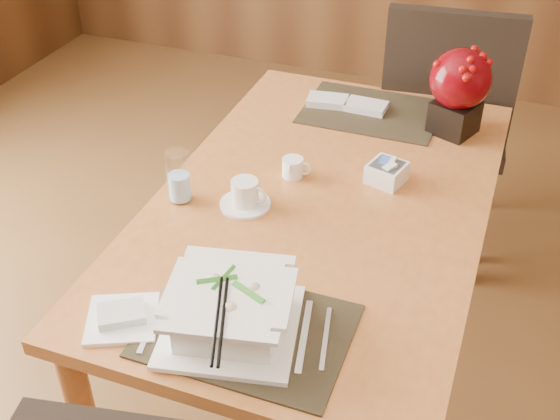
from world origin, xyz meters
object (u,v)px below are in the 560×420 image
(sugar_caddy, at_px, (387,173))
(berry_decor, at_px, (459,87))
(soup_setting, at_px, (230,311))
(coffee_cup, at_px, (245,195))
(water_glass, at_px, (179,177))
(dining_table, at_px, (321,226))
(creamer_jug, at_px, (293,167))
(far_chair, at_px, (444,116))
(bread_plate, at_px, (122,319))

(sugar_caddy, distance_m, berry_decor, 0.41)
(soup_setting, relative_size, coffee_cup, 2.44)
(water_glass, bearing_deg, sugar_caddy, 29.34)
(coffee_cup, relative_size, water_glass, 0.93)
(dining_table, bearing_deg, coffee_cup, -150.64)
(soup_setting, bearing_deg, berry_decor, 61.80)
(creamer_jug, relative_size, berry_decor, 0.28)
(sugar_caddy, relative_size, berry_decor, 0.35)
(far_chair, bearing_deg, dining_table, 71.46)
(soup_setting, distance_m, bread_plate, 0.25)
(dining_table, distance_m, sugar_caddy, 0.24)
(water_glass, height_order, bread_plate, water_glass)
(sugar_caddy, xyz_separation_m, far_chair, (0.06, 0.76, -0.19))
(berry_decor, relative_size, far_chair, 0.27)
(water_glass, bearing_deg, creamer_jug, 41.55)
(sugar_caddy, bearing_deg, berry_decor, 69.73)
(dining_table, height_order, sugar_caddy, sugar_caddy)
(berry_decor, bearing_deg, creamer_jug, -132.89)
(soup_setting, relative_size, sugar_caddy, 3.53)
(berry_decor, bearing_deg, far_chair, 100.26)
(dining_table, height_order, bread_plate, bread_plate)
(coffee_cup, distance_m, bread_plate, 0.52)
(dining_table, height_order, far_chair, far_chair)
(dining_table, bearing_deg, water_glass, -158.90)
(soup_setting, distance_m, far_chair, 1.51)
(coffee_cup, height_order, sugar_caddy, coffee_cup)
(creamer_jug, bearing_deg, far_chair, 65.17)
(water_glass, bearing_deg, coffee_cup, 11.33)
(dining_table, xyz_separation_m, bread_plate, (-0.28, -0.62, 0.10))
(creamer_jug, xyz_separation_m, sugar_caddy, (0.26, 0.07, 0.00))
(berry_decor, distance_m, far_chair, 0.52)
(coffee_cup, bearing_deg, soup_setting, -71.07)
(berry_decor, relative_size, bread_plate, 1.81)
(creamer_jug, relative_size, sugar_caddy, 0.82)
(soup_setting, height_order, water_glass, water_glass)
(creamer_jug, xyz_separation_m, bread_plate, (-0.16, -0.70, -0.02))
(coffee_cup, height_order, berry_decor, berry_decor)
(coffee_cup, height_order, water_glass, water_glass)
(sugar_caddy, relative_size, bread_plate, 0.63)
(coffee_cup, xyz_separation_m, sugar_caddy, (0.34, 0.25, -0.01))
(coffee_cup, xyz_separation_m, creamer_jug, (0.07, 0.19, -0.01))
(bread_plate, xyz_separation_m, far_chair, (0.48, 1.53, -0.16))
(water_glass, distance_m, creamer_jug, 0.34)
(far_chair, bearing_deg, creamer_jug, 62.92)
(creamer_jug, height_order, berry_decor, berry_decor)
(berry_decor, bearing_deg, sugar_caddy, -110.27)
(far_chair, bearing_deg, water_glass, 55.58)
(soup_setting, xyz_separation_m, coffee_cup, (-0.16, 0.45, -0.02))
(sugar_caddy, distance_m, bread_plate, 0.87)
(coffee_cup, bearing_deg, bread_plate, -99.60)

